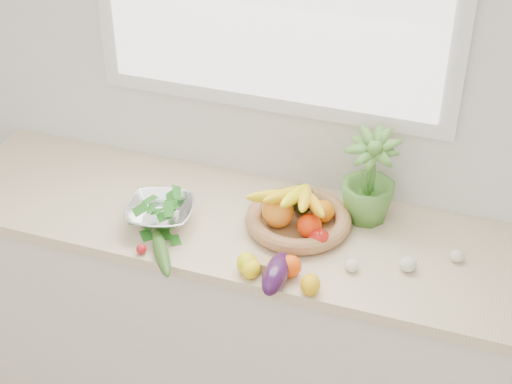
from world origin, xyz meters
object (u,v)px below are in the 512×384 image
(eggplant, at_px, (276,273))
(cucumber, at_px, (161,252))
(potted_herb, at_px, (369,176))
(colander_with_spinach, at_px, (160,209))
(apple, at_px, (319,240))
(fruit_basket, at_px, (298,214))

(eggplant, xyz_separation_m, cucumber, (-0.39, -0.00, -0.02))
(potted_herb, bearing_deg, colander_with_spinach, -157.70)
(apple, height_order, cucumber, apple)
(apple, xyz_separation_m, fruit_basket, (-0.10, 0.10, 0.01))
(cucumber, relative_size, colander_with_spinach, 0.90)
(apple, height_order, eggplant, eggplant)
(potted_herb, relative_size, fruit_basket, 0.84)
(eggplant, distance_m, potted_herb, 0.50)
(apple, xyz_separation_m, colander_with_spinach, (-0.56, -0.05, 0.02))
(potted_herb, bearing_deg, fruit_basket, -148.28)
(apple, bearing_deg, cucumber, -155.34)
(eggplant, bearing_deg, colander_with_spinach, 160.68)
(eggplant, xyz_separation_m, potted_herb, (0.19, 0.44, 0.13))
(eggplant, bearing_deg, cucumber, -179.31)
(eggplant, relative_size, fruit_basket, 0.49)
(eggplant, height_order, fruit_basket, fruit_basket)
(potted_herb, bearing_deg, cucumber, -142.65)
(apple, relative_size, eggplant, 0.38)
(cucumber, height_order, fruit_basket, fruit_basket)
(potted_herb, distance_m, colander_with_spinach, 0.73)
(apple, xyz_separation_m, eggplant, (-0.08, -0.21, 0.00))
(cucumber, bearing_deg, fruit_basket, 40.24)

